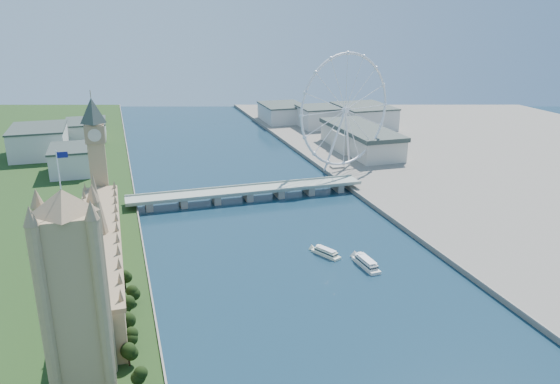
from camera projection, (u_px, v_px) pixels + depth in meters
name	position (u px, v px, depth m)	size (l,w,h in m)	color
tree_row	(136.00, 366.00, 254.14)	(7.51, 183.51, 19.92)	black
victoria_tower	(74.00, 289.00, 231.02)	(28.16, 28.16, 112.00)	tan
parliament_range	(101.00, 254.00, 348.66)	(24.00, 200.00, 70.00)	tan
big_ben	(96.00, 144.00, 431.47)	(20.02, 20.02, 110.00)	tan
westminster_bridge	(248.00, 192.00, 505.93)	(220.00, 22.00, 9.50)	gray
london_eye	(345.00, 111.00, 570.04)	(113.60, 39.12, 124.30)	silver
county_hall	(360.00, 153.00, 674.62)	(54.00, 144.00, 35.00)	beige
city_skyline	(230.00, 125.00, 749.54)	(505.00, 280.00, 32.00)	beige
tour_boat_near	(326.00, 255.00, 390.70)	(6.71, 26.43, 5.81)	white
tour_boat_far	(366.00, 267.00, 373.46)	(7.89, 30.81, 6.82)	silver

